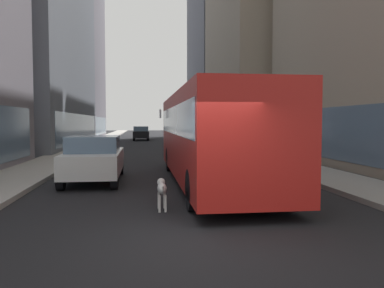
# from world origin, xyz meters

# --- Properties ---
(ground_plane) EXTENTS (120.00, 120.00, 0.00)m
(ground_plane) POSITION_xyz_m (0.00, 35.00, 0.00)
(ground_plane) COLOR black
(sidewalk_left) EXTENTS (2.40, 110.00, 0.15)m
(sidewalk_left) POSITION_xyz_m (-5.70, 35.00, 0.07)
(sidewalk_left) COLOR #9E9991
(sidewalk_left) RESTS_ON ground
(sidewalk_right) EXTENTS (2.40, 110.00, 0.15)m
(sidewalk_right) POSITION_xyz_m (5.70, 35.00, 0.07)
(sidewalk_right) COLOR gray
(sidewalk_right) RESTS_ON ground
(building_left_mid) EXTENTS (10.91, 22.72, 24.88)m
(building_left_mid) POSITION_xyz_m (-11.90, 28.32, 12.43)
(building_left_mid) COLOR slate
(building_left_mid) RESTS_ON ground
(building_right_far) EXTENTS (11.68, 16.94, 29.11)m
(building_right_far) POSITION_xyz_m (11.90, 46.27, 14.55)
(building_right_far) COLOR slate
(building_right_far) RESTS_ON ground
(transit_bus) EXTENTS (2.78, 11.53, 3.05)m
(transit_bus) POSITION_xyz_m (1.20, 6.30, 1.78)
(transit_bus) COLOR red
(transit_bus) RESTS_ON ground
(car_black_suv) EXTENTS (1.82, 4.60, 1.62)m
(car_black_suv) POSITION_xyz_m (-1.20, 39.24, 0.82)
(car_black_suv) COLOR black
(car_black_suv) RESTS_ON ground
(car_silver_sedan) EXTENTS (1.90, 4.24, 1.62)m
(car_silver_sedan) POSITION_xyz_m (2.80, 15.31, 0.82)
(car_silver_sedan) COLOR #B7BABF
(car_silver_sedan) RESTS_ON ground
(car_white_van) EXTENTS (1.84, 4.43, 1.62)m
(car_white_van) POSITION_xyz_m (-2.80, 7.15, 0.82)
(car_white_van) COLOR silver
(car_white_van) RESTS_ON ground
(dalmatian_dog) EXTENTS (0.22, 0.96, 0.72)m
(dalmatian_dog) POSITION_xyz_m (-0.66, 2.37, 0.51)
(dalmatian_dog) COLOR white
(dalmatian_dog) RESTS_ON ground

